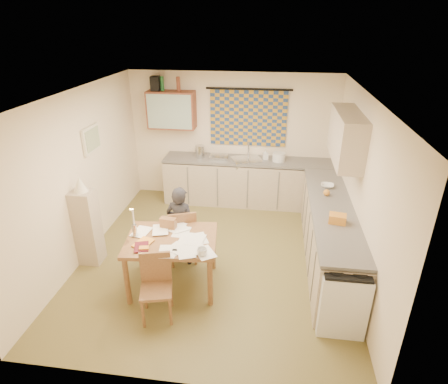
# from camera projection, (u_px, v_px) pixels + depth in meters

# --- Properties ---
(floor) EXTENTS (4.00, 4.50, 0.02)m
(floor) POSITION_uv_depth(u_px,v_px,m) (215.00, 257.00, 5.85)
(floor) COLOR brown
(floor) RESTS_ON ground
(ceiling) EXTENTS (4.00, 4.50, 0.02)m
(ceiling) POSITION_uv_depth(u_px,v_px,m) (213.00, 93.00, 4.78)
(ceiling) COLOR white
(ceiling) RESTS_ON floor
(wall_back) EXTENTS (4.00, 0.02, 2.50)m
(wall_back) POSITION_uv_depth(u_px,v_px,m) (233.00, 138.00, 7.34)
(wall_back) COLOR #F9E5C2
(wall_back) RESTS_ON floor
(wall_front) EXTENTS (4.00, 0.02, 2.50)m
(wall_front) POSITION_uv_depth(u_px,v_px,m) (173.00, 286.00, 3.29)
(wall_front) COLOR #F9E5C2
(wall_front) RESTS_ON floor
(wall_left) EXTENTS (0.02, 4.50, 2.50)m
(wall_left) POSITION_uv_depth(u_px,v_px,m) (81.00, 176.00, 5.56)
(wall_left) COLOR #F9E5C2
(wall_left) RESTS_ON floor
(wall_right) EXTENTS (0.02, 4.50, 2.50)m
(wall_right) POSITION_uv_depth(u_px,v_px,m) (360.00, 192.00, 5.07)
(wall_right) COLOR #F9E5C2
(wall_right) RESTS_ON floor
(window_blind) EXTENTS (1.45, 0.03, 1.05)m
(window_blind) POSITION_uv_depth(u_px,v_px,m) (248.00, 118.00, 7.10)
(window_blind) COLOR navy
(window_blind) RESTS_ON wall_back
(curtain_rod) EXTENTS (1.60, 0.04, 0.04)m
(curtain_rod) POSITION_uv_depth(u_px,v_px,m) (249.00, 89.00, 6.85)
(curtain_rod) COLOR black
(curtain_rod) RESTS_ON wall_back
(wall_cabinet) EXTENTS (0.90, 0.34, 0.70)m
(wall_cabinet) POSITION_uv_depth(u_px,v_px,m) (172.00, 110.00, 7.09)
(wall_cabinet) COLOR brown
(wall_cabinet) RESTS_ON wall_back
(wall_cabinet_glass) EXTENTS (0.84, 0.02, 0.64)m
(wall_cabinet_glass) POSITION_uv_depth(u_px,v_px,m) (169.00, 112.00, 6.94)
(wall_cabinet_glass) COLOR #99B2A5
(wall_cabinet_glass) RESTS_ON wall_back
(upper_cabinet_right) EXTENTS (0.34, 1.30, 0.70)m
(upper_cabinet_right) POSITION_uv_depth(u_px,v_px,m) (346.00, 137.00, 5.33)
(upper_cabinet_right) COLOR tan
(upper_cabinet_right) RESTS_ON wall_right
(framed_print) EXTENTS (0.04, 0.50, 0.40)m
(framed_print) POSITION_uv_depth(u_px,v_px,m) (91.00, 139.00, 5.73)
(framed_print) COLOR #EEE6C9
(framed_print) RESTS_ON wall_left
(print_canvas) EXTENTS (0.01, 0.42, 0.32)m
(print_canvas) POSITION_uv_depth(u_px,v_px,m) (93.00, 139.00, 5.72)
(print_canvas) COLOR beige
(print_canvas) RESTS_ON wall_left
(counter_back) EXTENTS (3.30, 0.62, 0.92)m
(counter_back) POSITION_uv_depth(u_px,v_px,m) (249.00, 182.00, 7.36)
(counter_back) COLOR tan
(counter_back) RESTS_ON floor
(counter_right) EXTENTS (0.62, 2.95, 0.92)m
(counter_right) POSITION_uv_depth(u_px,v_px,m) (329.00, 234.00, 5.58)
(counter_right) COLOR tan
(counter_right) RESTS_ON floor
(stove) EXTENTS (0.54, 0.54, 0.84)m
(stove) POSITION_uv_depth(u_px,v_px,m) (341.00, 295.00, 4.41)
(stove) COLOR white
(stove) RESTS_ON floor
(sink) EXTENTS (0.68, 0.62, 0.10)m
(sink) POSITION_uv_depth(u_px,v_px,m) (247.00, 161.00, 7.18)
(sink) COLOR silver
(sink) RESTS_ON counter_back
(tap) EXTENTS (0.03, 0.03, 0.28)m
(tap) POSITION_uv_depth(u_px,v_px,m) (249.00, 150.00, 7.27)
(tap) COLOR silver
(tap) RESTS_ON counter_back
(dish_rack) EXTENTS (0.36, 0.31, 0.06)m
(dish_rack) POSITION_uv_depth(u_px,v_px,m) (219.00, 157.00, 7.22)
(dish_rack) COLOR silver
(dish_rack) RESTS_ON counter_back
(kettle) EXTENTS (0.20, 0.20, 0.24)m
(kettle) POSITION_uv_depth(u_px,v_px,m) (200.00, 151.00, 7.23)
(kettle) COLOR silver
(kettle) RESTS_ON counter_back
(mixing_bowl) EXTENTS (0.31, 0.31, 0.16)m
(mixing_bowl) POSITION_uv_depth(u_px,v_px,m) (279.00, 157.00, 7.06)
(mixing_bowl) COLOR white
(mixing_bowl) RESTS_ON counter_back
(soap_bottle) EXTENTS (0.14, 0.14, 0.21)m
(soap_bottle) POSITION_uv_depth(u_px,v_px,m) (265.00, 154.00, 7.12)
(soap_bottle) COLOR white
(soap_bottle) RESTS_ON counter_back
(bowl) EXTENTS (0.25, 0.25, 0.05)m
(bowl) POSITION_uv_depth(u_px,v_px,m) (327.00, 186.00, 5.99)
(bowl) COLOR white
(bowl) RESTS_ON counter_right
(orange_bag) EXTENTS (0.24, 0.19, 0.12)m
(orange_bag) POSITION_uv_depth(u_px,v_px,m) (337.00, 219.00, 4.94)
(orange_bag) COLOR orange
(orange_bag) RESTS_ON counter_right
(fruit_orange) EXTENTS (0.10, 0.10, 0.10)m
(fruit_orange) POSITION_uv_depth(u_px,v_px,m) (327.00, 193.00, 5.70)
(fruit_orange) COLOR orange
(fruit_orange) RESTS_ON counter_right
(speaker) EXTENTS (0.18, 0.22, 0.26)m
(speaker) POSITION_uv_depth(u_px,v_px,m) (155.00, 83.00, 6.92)
(speaker) COLOR black
(speaker) RESTS_ON wall_cabinet
(bottle_green) EXTENTS (0.07, 0.07, 0.26)m
(bottle_green) POSITION_uv_depth(u_px,v_px,m) (162.00, 84.00, 6.91)
(bottle_green) COLOR #195926
(bottle_green) RESTS_ON wall_cabinet
(bottle_brown) EXTENTS (0.08, 0.08, 0.26)m
(bottle_brown) POSITION_uv_depth(u_px,v_px,m) (178.00, 84.00, 6.87)
(bottle_brown) COLOR brown
(bottle_brown) RESTS_ON wall_cabinet
(dining_table) EXTENTS (1.27, 1.02, 0.75)m
(dining_table) POSITION_uv_depth(u_px,v_px,m) (173.00, 262.00, 5.08)
(dining_table) COLOR brown
(dining_table) RESTS_ON floor
(chair_far) EXTENTS (0.52, 0.52, 0.90)m
(chair_far) POSITION_uv_depth(u_px,v_px,m) (182.00, 245.00, 5.65)
(chair_far) COLOR brown
(chair_far) RESTS_ON floor
(chair_near) EXTENTS (0.46, 0.46, 0.84)m
(chair_near) POSITION_uv_depth(u_px,v_px,m) (157.00, 299.00, 4.59)
(chair_near) COLOR brown
(chair_near) RESTS_ON floor
(person) EXTENTS (0.57, 0.48, 1.24)m
(person) POSITION_uv_depth(u_px,v_px,m) (181.00, 226.00, 5.49)
(person) COLOR black
(person) RESTS_ON floor
(shelf_stand) EXTENTS (0.32, 0.30, 1.17)m
(shelf_stand) POSITION_uv_depth(u_px,v_px,m) (88.00, 227.00, 5.50)
(shelf_stand) COLOR tan
(shelf_stand) RESTS_ON floor
(lampshade) EXTENTS (0.20, 0.20, 0.22)m
(lampshade) POSITION_uv_depth(u_px,v_px,m) (80.00, 184.00, 5.21)
(lampshade) COLOR #EEE6C9
(lampshade) RESTS_ON shelf_stand
(letter_rack) EXTENTS (0.23, 0.13, 0.16)m
(letter_rack) POSITION_uv_depth(u_px,v_px,m) (168.00, 223.00, 5.13)
(letter_rack) COLOR brown
(letter_rack) RESTS_ON dining_table
(mug) EXTENTS (0.13, 0.13, 0.10)m
(mug) POSITION_uv_depth(u_px,v_px,m) (202.00, 252.00, 4.55)
(mug) COLOR white
(mug) RESTS_ON dining_table
(magazine) EXTENTS (0.31, 0.34, 0.02)m
(magazine) POSITION_uv_depth(u_px,v_px,m) (134.00, 248.00, 4.71)
(magazine) COLOR maroon
(magazine) RESTS_ON dining_table
(book) EXTENTS (0.34, 0.37, 0.02)m
(book) POSITION_uv_depth(u_px,v_px,m) (137.00, 241.00, 4.84)
(book) COLOR orange
(book) RESTS_ON dining_table
(orange_box) EXTENTS (0.13, 0.10, 0.04)m
(orange_box) POSITION_uv_depth(u_px,v_px,m) (144.00, 249.00, 4.68)
(orange_box) COLOR orange
(orange_box) RESTS_ON dining_table
(eyeglasses) EXTENTS (0.13, 0.06, 0.02)m
(eyeglasses) POSITION_uv_depth(u_px,v_px,m) (178.00, 250.00, 4.66)
(eyeglasses) COLOR black
(eyeglasses) RESTS_ON dining_table
(candle_holder) EXTENTS (0.07, 0.07, 0.18)m
(candle_holder) POSITION_uv_depth(u_px,v_px,m) (135.00, 231.00, 4.93)
(candle_holder) COLOR silver
(candle_holder) RESTS_ON dining_table
(candle) EXTENTS (0.03, 0.03, 0.22)m
(candle) POSITION_uv_depth(u_px,v_px,m) (133.00, 217.00, 4.87)
(candle) COLOR white
(candle) RESTS_ON dining_table
(candle_flame) EXTENTS (0.02, 0.02, 0.02)m
(candle_flame) POSITION_uv_depth(u_px,v_px,m) (130.00, 209.00, 4.79)
(candle_flame) COLOR #FFCC66
(candle_flame) RESTS_ON dining_table
(papers) EXTENTS (1.24, 0.95, 0.02)m
(papers) POSITION_uv_depth(u_px,v_px,m) (180.00, 240.00, 4.88)
(papers) COLOR white
(papers) RESTS_ON dining_table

